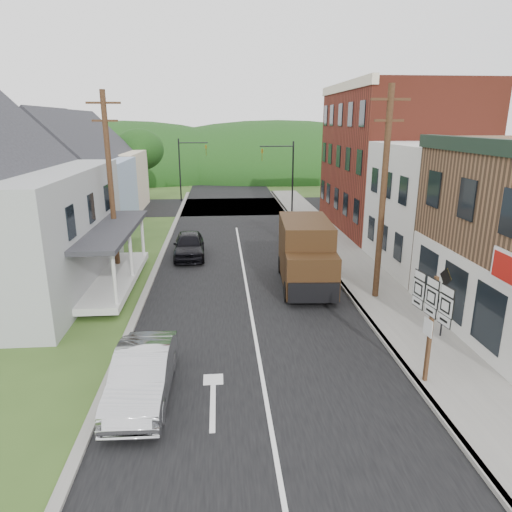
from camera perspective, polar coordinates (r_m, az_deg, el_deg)
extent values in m
plane|color=#2D4719|center=(16.75, -0.05, -10.37)|extent=(120.00, 120.00, 0.00)
cube|color=black|center=(26.05, -1.78, -0.42)|extent=(9.00, 90.00, 0.02)
cube|color=black|center=(42.59, -2.93, 6.22)|extent=(60.00, 9.00, 0.02)
cube|color=slate|center=(25.11, 12.02, -1.25)|extent=(2.80, 55.00, 0.15)
cube|color=slate|center=(24.76, 9.02, -1.34)|extent=(0.20, 55.00, 0.15)
cube|color=slate|center=(24.35, -12.55, -1.89)|extent=(0.30, 55.00, 0.12)
cube|color=silver|center=(26.00, 24.30, 5.46)|extent=(8.00, 7.00, 6.50)
cube|color=maroon|center=(34.35, 17.10, 11.48)|extent=(8.00, 12.00, 10.00)
cube|color=#9CB3D5|center=(33.76, -21.58, 6.70)|extent=(7.00, 8.00, 5.00)
cube|color=beige|center=(42.49, -18.83, 8.76)|extent=(7.00, 8.00, 5.00)
cylinder|color=#472D19|center=(19.85, 15.57, 6.99)|extent=(0.26, 0.26, 9.00)
cube|color=#472D19|center=(19.63, 16.49, 18.28)|extent=(1.60, 0.10, 0.10)
cube|color=#472D19|center=(19.61, 16.29, 15.95)|extent=(1.20, 0.10, 0.10)
cylinder|color=#472D19|center=(23.71, -17.70, 8.28)|extent=(0.26, 0.26, 9.00)
cube|color=#472D19|center=(23.53, -18.55, 17.70)|extent=(1.60, 0.10, 0.10)
cube|color=#472D19|center=(23.51, -18.37, 15.76)|extent=(1.20, 0.10, 0.10)
cylinder|color=black|center=(39.16, 4.60, 9.72)|extent=(0.14, 0.14, 6.00)
cylinder|color=black|center=(38.75, 2.59, 13.55)|extent=(2.80, 0.10, 0.10)
imported|color=olive|center=(38.66, 0.77, 12.52)|extent=(0.16, 0.20, 1.00)
cylinder|color=black|center=(45.79, -9.50, 10.53)|extent=(0.14, 0.14, 6.00)
cylinder|color=black|center=(45.51, -7.85, 13.85)|extent=(2.80, 0.10, 0.10)
imported|color=olive|center=(45.49, -6.26, 13.02)|extent=(0.16, 0.20, 1.00)
cylinder|color=#382616|center=(47.88, -14.13, 9.26)|extent=(0.36, 0.36, 3.92)
ellipsoid|color=#163510|center=(47.62, -14.38, 12.77)|extent=(4.80, 4.80, 4.08)
ellipsoid|color=#163510|center=(70.32, -3.64, 10.26)|extent=(90.00, 30.00, 16.00)
imported|color=#B6B6BB|center=(13.62, -13.99, -14.24)|extent=(1.59, 4.38, 1.43)
imported|color=black|center=(26.53, -8.36, 1.36)|extent=(1.89, 4.32, 1.45)
cube|color=#311D0D|center=(21.99, 6.12, 0.91)|extent=(2.51, 4.41, 2.82)
cube|color=#311D0D|center=(19.74, 6.94, -2.41)|extent=(2.33, 1.70, 1.85)
cube|color=black|center=(19.69, 6.94, -0.09)|extent=(2.11, 1.30, 0.05)
cube|color=black|center=(19.14, 7.22, -4.59)|extent=(2.14, 0.28, 0.87)
cylinder|color=black|center=(19.98, 3.92, -4.46)|extent=(0.33, 0.89, 0.87)
cylinder|color=black|center=(20.25, 9.70, -4.38)|extent=(0.33, 0.89, 0.87)
cylinder|color=black|center=(23.65, 3.16, -1.10)|extent=(0.33, 0.89, 0.87)
cylinder|color=black|center=(23.87, 8.06, -1.06)|extent=(0.33, 0.89, 0.87)
cube|color=#472D19|center=(14.23, 20.97, -8.64)|extent=(0.12, 0.12, 3.27)
cube|color=black|center=(13.82, 21.21, -4.79)|extent=(0.30, 1.86, 0.07)
cube|color=silver|center=(13.16, 22.82, -4.07)|extent=(0.09, 0.51, 0.21)
cube|color=silver|center=(13.30, 22.62, -5.77)|extent=(0.10, 0.56, 0.51)
cube|color=silver|center=(13.46, 22.42, -7.44)|extent=(0.09, 0.51, 0.26)
cube|color=silver|center=(13.66, 21.26, -3.16)|extent=(0.09, 0.51, 0.21)
cube|color=silver|center=(13.80, 21.08, -4.81)|extent=(0.10, 0.56, 0.51)
cube|color=silver|center=(13.95, 20.91, -6.42)|extent=(0.09, 0.51, 0.26)
cube|color=silver|center=(14.17, 19.82, -2.31)|extent=(0.09, 0.51, 0.21)
cube|color=silver|center=(14.30, 19.66, -3.91)|extent=(0.10, 0.56, 0.51)
cube|color=silver|center=(14.45, 19.50, -5.48)|extent=(0.09, 0.51, 0.26)
cube|color=silver|center=(14.15, 20.69, -8.35)|extent=(0.08, 0.42, 0.51)
cylinder|color=black|center=(17.48, 22.45, -5.60)|extent=(0.07, 0.07, 2.44)
cube|color=black|center=(17.12, 22.62, -2.45)|extent=(0.07, 0.72, 0.72)
cube|color=#FFE90D|center=(17.13, 22.67, -2.45)|extent=(0.07, 0.65, 0.65)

